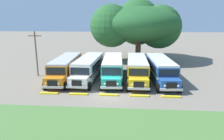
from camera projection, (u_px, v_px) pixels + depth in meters
The scene contains 13 objects.
ground_plane at pixel (109, 94), 22.29m from camera, with size 220.00×220.00×0.00m, color slate.
parked_bus_slot_0 at pixel (66, 67), 27.88m from camera, with size 2.99×10.88×2.82m.
parked_bus_slot_1 at pixel (89, 67), 27.86m from camera, with size 3.06×10.89×2.82m.
parked_bus_slot_2 at pixel (113, 67), 27.72m from camera, with size 3.10×10.89×2.82m.
parked_bus_slot_3 at pixel (137, 68), 27.39m from camera, with size 2.72×10.85×2.82m.
parked_bus_slot_4 at pixel (161, 68), 27.10m from camera, with size 3.17×10.91×2.82m.
curb_wheelstop_0 at pixel (49, 93), 22.27m from camera, with size 2.00×0.36×0.15m, color yellow.
curb_wheelstop_1 at pixel (78, 94), 22.02m from camera, with size 2.00×0.36×0.15m, color yellow.
curb_wheelstop_2 at pixel (108, 95), 21.78m from camera, with size 2.00×0.36×0.15m, color yellow.
curb_wheelstop_3 at pixel (139, 96), 21.54m from camera, with size 2.00×0.36×0.15m, color yellow.
curb_wheelstop_4 at pixel (171, 97), 21.29m from camera, with size 2.00×0.36×0.15m, color yellow.
broad_shade_tree at pixel (139, 24), 39.50m from camera, with size 17.14×15.53×11.89m.
utility_pole at pixel (36, 53), 28.51m from camera, with size 1.80×0.20×6.25m.
Camera 1 is at (1.96, -20.91, 7.89)m, focal length 33.04 mm.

